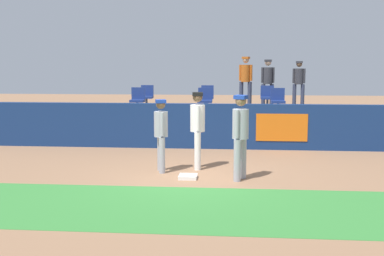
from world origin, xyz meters
TOP-DOWN VIEW (x-y plane):
  - ground_plane at (0.00, 0.00)m, footprint 60.00×60.00m
  - grass_foreground_strip at (0.00, -2.38)m, footprint 18.00×2.80m
  - first_base at (-0.11, -0.19)m, footprint 0.40×0.40m
  - player_fielder_home at (0.03, 0.89)m, footprint 0.38×0.59m
  - player_runner_visitor at (-0.80, 0.44)m, footprint 0.40×0.46m
  - player_coach_visitor at (1.04, -0.20)m, footprint 0.46×0.49m
  - field_wall at (0.01, 3.76)m, footprint 18.00×0.26m
  - bleacher_platform at (0.00, 6.33)m, footprint 18.00×4.80m
  - seat_back_center at (-0.10, 7.00)m, footprint 0.45×0.44m
  - seat_back_right at (2.07, 7.00)m, footprint 0.48×0.44m
  - seat_back_left at (-2.34, 7.00)m, footprint 0.46×0.44m
  - seat_front_center at (-0.07, 5.20)m, footprint 0.47×0.44m
  - seat_front_right at (2.29, 5.20)m, footprint 0.45×0.44m
  - seat_front_left at (-2.31, 5.20)m, footprint 0.45×0.44m
  - spectator_hooded at (2.12, 7.75)m, footprint 0.50×0.37m
  - spectator_capped at (3.33, 8.21)m, footprint 0.47×0.40m
  - spectator_casual at (1.31, 8.23)m, footprint 0.51×0.46m

SIDE VIEW (x-z plane):
  - ground_plane at x=0.00m, z-range 0.00..0.00m
  - grass_foreground_strip at x=0.00m, z-range 0.00..0.01m
  - first_base at x=-0.11m, z-range 0.00..0.08m
  - bleacher_platform at x=0.00m, z-range 0.00..0.92m
  - field_wall at x=0.01m, z-range 0.00..1.35m
  - player_runner_visitor at x=-0.80m, z-range 0.14..1.84m
  - player_fielder_home at x=0.03m, z-range 0.14..2.00m
  - player_coach_visitor at x=1.04m, z-range 0.15..2.00m
  - seat_front_right at x=2.29m, z-range 0.97..1.81m
  - seat_back_center at x=-0.10m, z-range 0.97..1.81m
  - seat_front_left at x=-2.31m, z-range 0.97..1.81m
  - seat_back_left at x=-2.34m, z-range 0.97..1.81m
  - seat_front_center at x=-0.07m, z-range 0.97..1.81m
  - seat_back_right at x=2.07m, z-range 0.97..1.81m
  - spectator_capped at x=3.33m, z-range 1.05..2.78m
  - spectator_hooded at x=2.12m, z-range 1.06..2.84m
  - spectator_casual at x=1.31m, z-range 1.07..2.96m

